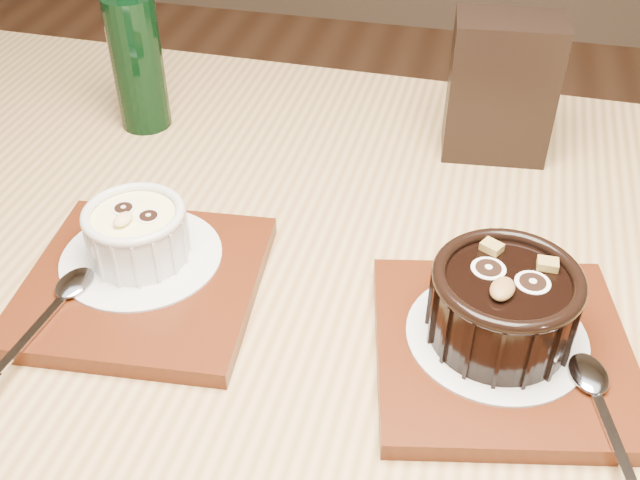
# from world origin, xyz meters

# --- Properties ---
(table) EXTENTS (1.22, 0.82, 0.75)m
(table) POSITION_xyz_m (-0.02, 0.17, 0.66)
(table) COLOR #9F7845
(table) RESTS_ON ground
(tray_left) EXTENTS (0.19, 0.19, 0.01)m
(tray_left) POSITION_xyz_m (-0.17, 0.15, 0.76)
(tray_left) COLOR #52200D
(tray_left) RESTS_ON table
(doily_left) EXTENTS (0.13, 0.13, 0.00)m
(doily_left) POSITION_xyz_m (-0.18, 0.17, 0.77)
(doily_left) COLOR silver
(doily_left) RESTS_ON tray_left
(ramekin_white) EXTENTS (0.08, 0.08, 0.05)m
(ramekin_white) POSITION_xyz_m (-0.18, 0.17, 0.79)
(ramekin_white) COLOR silver
(ramekin_white) RESTS_ON doily_left
(spoon_left) EXTENTS (0.04, 0.14, 0.01)m
(spoon_left) POSITION_xyz_m (-0.22, 0.09, 0.77)
(spoon_left) COLOR #B5B8BE
(spoon_left) RESTS_ON tray_left
(tray_right) EXTENTS (0.21, 0.21, 0.01)m
(tray_right) POSITION_xyz_m (0.11, 0.14, 0.76)
(tray_right) COLOR #52200D
(tray_right) RESTS_ON table
(doily_right) EXTENTS (0.13, 0.13, 0.00)m
(doily_right) POSITION_xyz_m (0.11, 0.15, 0.77)
(doily_right) COLOR silver
(doily_right) RESTS_ON tray_right
(ramekin_dark) EXTENTS (0.10, 0.10, 0.06)m
(ramekin_dark) POSITION_xyz_m (0.11, 0.15, 0.80)
(ramekin_dark) COLOR black
(ramekin_dark) RESTS_ON doily_right
(spoon_right) EXTENTS (0.06, 0.14, 0.01)m
(spoon_right) POSITION_xyz_m (0.18, 0.09, 0.77)
(spoon_right) COLOR #B5B8BE
(spoon_right) RESTS_ON tray_right
(condiment_stand) EXTENTS (0.11, 0.07, 0.14)m
(condiment_stand) POSITION_xyz_m (0.09, 0.42, 0.82)
(condiment_stand) COLOR black
(condiment_stand) RESTS_ON table
(green_bottle) EXTENTS (0.05, 0.05, 0.20)m
(green_bottle) POSITION_xyz_m (-0.27, 0.39, 0.83)
(green_bottle) COLOR black
(green_bottle) RESTS_ON table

